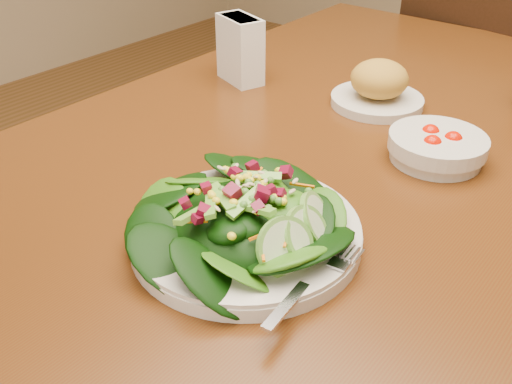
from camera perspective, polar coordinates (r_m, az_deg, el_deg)
dining_table at (r=1.04m, az=8.75°, el=1.39°), size 0.90×1.40×0.75m
chair_far at (r=1.85m, az=20.28°, el=7.52°), size 0.46×0.46×0.87m
salad_plate at (r=0.69m, az=-0.42°, el=-3.13°), size 0.29×0.28×0.08m
bread_plate at (r=1.08m, az=12.14°, el=10.19°), size 0.17×0.17×0.09m
tomato_bowl at (r=0.91m, az=17.63°, el=4.31°), size 0.15×0.15×0.05m
napkin_holder at (r=1.16m, az=-1.59°, el=14.21°), size 0.11×0.08×0.13m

